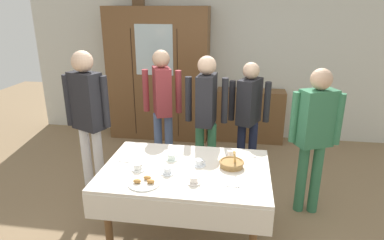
{
  "coord_description": "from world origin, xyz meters",
  "views": [
    {
      "loc": [
        0.5,
        -3.03,
        2.23
      ],
      "look_at": [
        0.0,
        0.2,
        1.09
      ],
      "focal_mm": 31.31,
      "sensor_mm": 36.0,
      "label": 1
    }
  ],
  "objects_px": {
    "bookshelf_low": "(250,116)",
    "tea_cup_mid_left": "(171,157)",
    "tea_cup_mid_right": "(194,180)",
    "person_behind_table_right": "(249,110)",
    "person_by_cabinet": "(206,109)",
    "person_behind_table_left": "(88,111)",
    "book_stack": "(251,87)",
    "person_near_right_end": "(315,129)",
    "person_beside_shelf": "(162,100)",
    "tea_cup_near_left": "(138,167)",
    "spoon_center": "(235,187)",
    "spoon_far_right": "(253,157)",
    "tea_cup_far_right": "(199,163)",
    "tea_cup_center": "(231,154)",
    "bread_basket": "(232,164)",
    "pastry_plate": "(144,182)",
    "dining_table": "(185,179)",
    "wall_cabinet": "(159,75)",
    "tea_cup_near_right": "(167,171)",
    "spoon_near_right": "(126,162)"
  },
  "relations": [
    {
      "from": "wall_cabinet",
      "to": "tea_cup_center",
      "type": "xyz_separation_m",
      "value": [
        1.31,
        -2.22,
        -0.33
      ]
    },
    {
      "from": "tea_cup_mid_right",
      "to": "person_near_right_end",
      "type": "height_order",
      "value": "person_near_right_end"
    },
    {
      "from": "bread_basket",
      "to": "person_by_cabinet",
      "type": "bearing_deg",
      "value": 110.62
    },
    {
      "from": "tea_cup_near_right",
      "to": "tea_cup_far_right",
      "type": "xyz_separation_m",
      "value": [
        0.27,
        0.21,
        0.0
      ]
    },
    {
      "from": "person_near_right_end",
      "to": "bread_basket",
      "type": "bearing_deg",
      "value": -149.19
    },
    {
      "from": "tea_cup_far_right",
      "to": "person_by_cabinet",
      "type": "height_order",
      "value": "person_by_cabinet"
    },
    {
      "from": "spoon_center",
      "to": "bread_basket",
      "type": "bearing_deg",
      "value": 96.77
    },
    {
      "from": "tea_cup_center",
      "to": "spoon_far_right",
      "type": "xyz_separation_m",
      "value": [
        0.22,
        0.01,
        -0.02
      ]
    },
    {
      "from": "person_behind_table_left",
      "to": "tea_cup_far_right",
      "type": "bearing_deg",
      "value": -19.45
    },
    {
      "from": "tea_cup_mid_right",
      "to": "person_behind_table_right",
      "type": "distance_m",
      "value": 1.65
    },
    {
      "from": "dining_table",
      "to": "spoon_center",
      "type": "distance_m",
      "value": 0.55
    },
    {
      "from": "spoon_far_right",
      "to": "person_behind_table_left",
      "type": "relative_size",
      "value": 0.07
    },
    {
      "from": "tea_cup_far_right",
      "to": "spoon_center",
      "type": "relative_size",
      "value": 1.09
    },
    {
      "from": "bookshelf_low",
      "to": "spoon_far_right",
      "type": "relative_size",
      "value": 9.36
    },
    {
      "from": "bookshelf_low",
      "to": "pastry_plate",
      "type": "distance_m",
      "value": 3.11
    },
    {
      "from": "bookshelf_low",
      "to": "tea_cup_mid_left",
      "type": "distance_m",
      "value": 2.6
    },
    {
      "from": "bread_basket",
      "to": "person_by_cabinet",
      "type": "relative_size",
      "value": 0.14
    },
    {
      "from": "person_near_right_end",
      "to": "person_behind_table_left",
      "type": "xyz_separation_m",
      "value": [
        -2.49,
        -0.04,
        0.09
      ]
    },
    {
      "from": "book_stack",
      "to": "person_near_right_end",
      "type": "relative_size",
      "value": 0.14
    },
    {
      "from": "bookshelf_low",
      "to": "tea_cup_center",
      "type": "xyz_separation_m",
      "value": [
        -0.23,
        -2.27,
        0.32
      ]
    },
    {
      "from": "pastry_plate",
      "to": "bread_basket",
      "type": "bearing_deg",
      "value": 30.62
    },
    {
      "from": "tea_cup_mid_right",
      "to": "tea_cup_center",
      "type": "distance_m",
      "value": 0.67
    },
    {
      "from": "dining_table",
      "to": "spoon_far_right",
      "type": "distance_m",
      "value": 0.75
    },
    {
      "from": "pastry_plate",
      "to": "spoon_center",
      "type": "xyz_separation_m",
      "value": [
        0.78,
        0.06,
        -0.01
      ]
    },
    {
      "from": "tea_cup_far_right",
      "to": "person_beside_shelf",
      "type": "bearing_deg",
      "value": 118.05
    },
    {
      "from": "tea_cup_near_right",
      "to": "bread_basket",
      "type": "relative_size",
      "value": 0.54
    },
    {
      "from": "tea_cup_near_right",
      "to": "spoon_near_right",
      "type": "distance_m",
      "value": 0.49
    },
    {
      "from": "tea_cup_far_right",
      "to": "person_near_right_end",
      "type": "bearing_deg",
      "value": 24.21
    },
    {
      "from": "tea_cup_near_left",
      "to": "person_behind_table_right",
      "type": "height_order",
      "value": "person_behind_table_right"
    },
    {
      "from": "pastry_plate",
      "to": "person_near_right_end",
      "type": "relative_size",
      "value": 0.17
    },
    {
      "from": "bookshelf_low",
      "to": "spoon_near_right",
      "type": "height_order",
      "value": "bookshelf_low"
    },
    {
      "from": "tea_cup_mid_right",
      "to": "pastry_plate",
      "type": "relative_size",
      "value": 0.46
    },
    {
      "from": "wall_cabinet",
      "to": "bread_basket",
      "type": "xyz_separation_m",
      "value": [
        1.33,
        -2.46,
        -0.33
      ]
    },
    {
      "from": "person_by_cabinet",
      "to": "person_behind_table_left",
      "type": "bearing_deg",
      "value": -159.36
    },
    {
      "from": "spoon_far_right",
      "to": "person_near_right_end",
      "type": "distance_m",
      "value": 0.72
    },
    {
      "from": "tea_cup_near_left",
      "to": "spoon_center",
      "type": "distance_m",
      "value": 0.93
    },
    {
      "from": "tea_cup_near_right",
      "to": "person_by_cabinet",
      "type": "bearing_deg",
      "value": 79.0
    },
    {
      "from": "person_near_right_end",
      "to": "person_beside_shelf",
      "type": "relative_size",
      "value": 0.97
    },
    {
      "from": "book_stack",
      "to": "spoon_near_right",
      "type": "xyz_separation_m",
      "value": [
        -1.26,
        -2.57,
        -0.19
      ]
    },
    {
      "from": "person_behind_table_left",
      "to": "person_near_right_end",
      "type": "bearing_deg",
      "value": 1.0
    },
    {
      "from": "book_stack",
      "to": "person_behind_table_left",
      "type": "relative_size",
      "value": 0.13
    },
    {
      "from": "bookshelf_low",
      "to": "spoon_near_right",
      "type": "xyz_separation_m",
      "value": [
        -1.26,
        -2.57,
        0.3
      ]
    },
    {
      "from": "person_behind_table_right",
      "to": "spoon_center",
      "type": "bearing_deg",
      "value": -94.23
    },
    {
      "from": "tea_cup_near_left",
      "to": "person_behind_table_left",
      "type": "distance_m",
      "value": 1.07
    },
    {
      "from": "book_stack",
      "to": "pastry_plate",
      "type": "height_order",
      "value": "book_stack"
    },
    {
      "from": "person_by_cabinet",
      "to": "person_behind_table_left",
      "type": "xyz_separation_m",
      "value": [
        -1.3,
        -0.49,
        0.07
      ]
    },
    {
      "from": "person_by_cabinet",
      "to": "tea_cup_mid_left",
      "type": "bearing_deg",
      "value": -105.92
    },
    {
      "from": "pastry_plate",
      "to": "person_behind_table_right",
      "type": "relative_size",
      "value": 0.18
    },
    {
      "from": "person_near_right_end",
      "to": "spoon_far_right",
      "type": "bearing_deg",
      "value": -158.24
    },
    {
      "from": "spoon_far_right",
      "to": "person_by_cabinet",
      "type": "bearing_deg",
      "value": 128.84
    }
  ]
}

